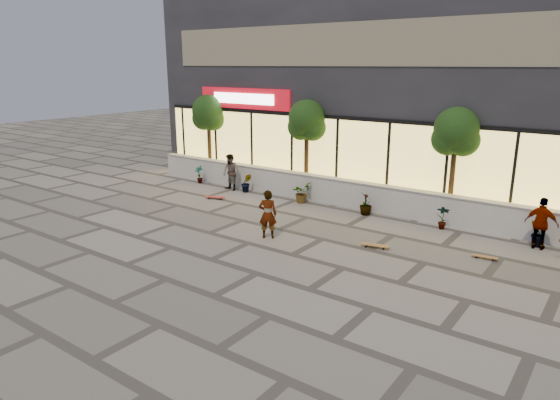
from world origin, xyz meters
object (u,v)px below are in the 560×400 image
Objects in this scene: skateboard_center at (375,245)px; skateboard_right_near at (485,257)px; skateboard_left at (215,197)px; tree_midwest at (307,123)px; tree_mideast at (456,134)px; skater_center at (268,214)px; skater_left at (231,172)px; skater_right_near at (541,224)px; tree_west at (208,115)px.

skateboard_right_near is at bearing 6.15° from skateboard_center.
skateboard_right_near is at bearing -27.14° from skateboard_left.
tree_mideast is at bearing 0.00° from tree_midwest.
skater_center is 1.80× the size of skateboard_center.
skateboard_right_near is (11.01, -1.76, -0.72)m from skater_left.
tree_midwest and tree_mideast have the same top height.
skater_center is 3.41m from skateboard_center.
skater_right_near is at bearing -24.22° from tree_mideast.
tree_west is at bearing -66.51° from skater_center.
tree_west is 3.64m from skater_left.
tree_mideast is 2.50× the size of skater_right_near.
tree_midwest is 4.56× the size of skateboard_center.
tree_west is 4.56× the size of skateboard_center.
tree_west and tree_midwest have the same top height.
tree_west is at bearing -2.65° from skater_right_near.
skateboard_left is (-8.50, -2.88, -2.90)m from tree_mideast.
skateboard_center is at bearing -35.13° from skateboard_left.
skater_left is at bearing -171.12° from tree_mideast.
tree_midwest is 2.53× the size of skater_center.
skateboard_center reaches higher than skateboard_left.
skater_center is at bearing -172.98° from skateboard_center.
skateboard_left is at bearing -161.29° from tree_mideast.
tree_west is at bearing 180.00° from tree_midwest.
tree_midwest is 6.00m from tree_mideast.
tree_mideast is 4.76m from skateboard_right_near.
tree_west reaches higher than skater_left.
tree_west is at bearing 110.51° from skateboard_left.
tree_west is 4.76× the size of skateboard_left.
tree_mideast reaches higher than skateboard_center.
skateboard_center is at bearing -21.32° from tree_west.
tree_west reaches higher than skateboard_left.
skateboard_left is (-4.54, 2.44, -0.69)m from skater_center.
skater_center is 6.42m from skateboard_right_near.
skater_center reaches higher than skateboard_center.
skater_right_near reaches higher than skater_center.
skateboard_right_near is (-1.06, -1.76, -0.71)m from skater_right_near.
skateboard_left is at bearing -131.00° from tree_midwest.
tree_west is 2.53× the size of skater_center.
tree_midwest reaches higher than skater_right_near.
skateboard_right_near is (6.01, 2.16, -0.70)m from skater_center.
tree_west and tree_mideast have the same top height.
skater_left is 8.62m from skateboard_center.
tree_mideast is at bearing -21.40° from skater_right_near.
tree_west is 14.21m from skateboard_right_near.
skater_left reaches higher than skateboard_left.
tree_mideast is (6.00, 0.00, 0.00)m from tree_midwest.
skater_left is at bearing -154.67° from tree_midwest.
skater_right_near is 2.18m from skateboard_right_near.
skater_left reaches higher than skater_right_near.
tree_west is 5.50m from tree_midwest.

